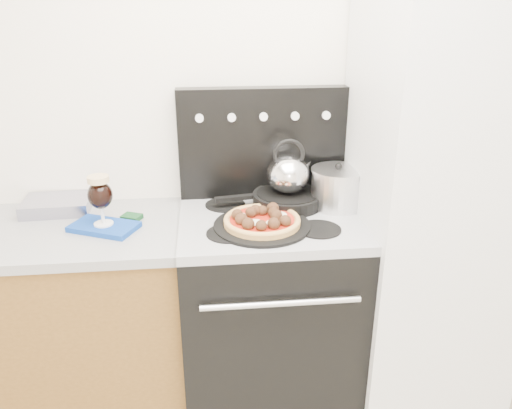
{
  "coord_description": "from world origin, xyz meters",
  "views": [
    {
      "loc": [
        -0.18,
        -0.75,
        1.77
      ],
      "look_at": [
        0.01,
        1.05,
        1.03
      ],
      "focal_mm": 35.0,
      "sensor_mm": 36.0,
      "label": 1
    }
  ],
  "objects": [
    {
      "name": "countertop",
      "position": [
        -1.02,
        1.2,
        0.88
      ],
      "size": [
        1.48,
        0.63,
        0.04
      ],
      "primitive_type": "cube",
      "color": "#9B9B9D",
      "rests_on": "base_cabinet"
    },
    {
      "name": "base_cabinet",
      "position": [
        -1.02,
        1.2,
        0.43
      ],
      "size": [
        1.45,
        0.6,
        0.86
      ],
      "primitive_type": "cube",
      "color": "brown",
      "rests_on": "ground"
    },
    {
      "name": "beer_glass",
      "position": [
        -0.61,
        1.16,
        1.03
      ],
      "size": [
        0.1,
        0.1,
        0.21
      ],
      "primitive_type": null,
      "rotation": [
        0.0,
        0.0,
        -0.04
      ],
      "color": "black",
      "rests_on": "oven_mitt"
    },
    {
      "name": "oven_mitt",
      "position": [
        -0.61,
        1.16,
        0.91
      ],
      "size": [
        0.3,
        0.25,
        0.02
      ],
      "primitive_type": "cube",
      "rotation": [
        0.0,
        0.0,
        -0.43
      ],
      "color": "#123EA1",
      "rests_on": "countertop"
    },
    {
      "name": "pizza_pan",
      "position": [
        0.04,
        1.08,
        0.93
      ],
      "size": [
        0.43,
        0.43,
        0.01
      ],
      "primitive_type": "cylinder",
      "rotation": [
        0.0,
        0.0,
        0.1
      ],
      "color": "black",
      "rests_on": "cooktop"
    },
    {
      "name": "pizza",
      "position": [
        0.04,
        1.08,
        0.95
      ],
      "size": [
        0.37,
        0.37,
        0.04
      ],
      "primitive_type": null,
      "rotation": [
        0.0,
        0.0,
        -0.21
      ],
      "color": "gold",
      "rests_on": "pizza_pan"
    },
    {
      "name": "backguard",
      "position": [
        0.08,
        1.45,
        1.17
      ],
      "size": [
        0.76,
        0.08,
        0.5
      ],
      "primitive_type": "cube",
      "color": "black",
      "rests_on": "cooktop"
    },
    {
      "name": "skillet",
      "position": [
        0.18,
        1.3,
        0.95
      ],
      "size": [
        0.36,
        0.36,
        0.06
      ],
      "primitive_type": "cylinder",
      "rotation": [
        0.0,
        0.0,
        0.17
      ],
      "color": "black",
      "rests_on": "cooktop"
    },
    {
      "name": "foil_sheet",
      "position": [
        -0.85,
        1.39,
        0.93
      ],
      "size": [
        0.3,
        0.22,
        0.06
      ],
      "primitive_type": "cube",
      "rotation": [
        0.0,
        0.0,
        0.05
      ],
      "color": "#B4B3CE",
      "rests_on": "countertop"
    },
    {
      "name": "fridge",
      "position": [
        0.78,
        1.15,
        0.95
      ],
      "size": [
        0.64,
        0.68,
        1.9
      ],
      "primitive_type": "cube",
      "color": "silver",
      "rests_on": "ground"
    },
    {
      "name": "stock_pot",
      "position": [
        0.39,
        1.26,
        1.0
      ],
      "size": [
        0.23,
        0.23,
        0.16
      ],
      "primitive_type": "cylinder",
      "rotation": [
        0.0,
        0.0,
        -0.0
      ],
      "color": "silver",
      "rests_on": "cooktop"
    },
    {
      "name": "tea_kettle",
      "position": [
        0.18,
        1.3,
        1.08
      ],
      "size": [
        0.21,
        0.21,
        0.21
      ],
      "primitive_type": null,
      "rotation": [
        0.0,
        0.0,
        0.15
      ],
      "color": "silver",
      "rests_on": "skillet"
    },
    {
      "name": "room_shell",
      "position": [
        0.0,
        0.29,
        1.25
      ],
      "size": [
        3.52,
        3.01,
        2.52
      ],
      "color": "beige",
      "rests_on": "ground"
    },
    {
      "name": "stove_body",
      "position": [
        0.08,
        1.18,
        0.44
      ],
      "size": [
        0.76,
        0.65,
        0.88
      ],
      "primitive_type": "cube",
      "color": "black",
      "rests_on": "ground"
    },
    {
      "name": "cooktop",
      "position": [
        0.08,
        1.18,
        0.9
      ],
      "size": [
        0.76,
        0.65,
        0.04
      ],
      "primitive_type": "cube",
      "color": "#ADADB2",
      "rests_on": "stove_body"
    }
  ]
}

